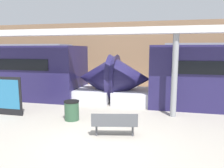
% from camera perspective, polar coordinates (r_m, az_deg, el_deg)
% --- Properties ---
extents(ground_plane, '(60.00, 60.00, 0.00)m').
position_cam_1_polar(ground_plane, '(6.89, -3.37, -15.80)').
color(ground_plane, '#A8A093').
extents(station_wall, '(56.00, 0.20, 5.00)m').
position_cam_1_polar(station_wall, '(17.09, 7.15, 7.58)').
color(station_wall, '#937051').
rests_on(station_wall, ground_plane).
extents(bench_near, '(1.58, 0.74, 0.83)m').
position_cam_1_polar(bench_near, '(7.34, 0.66, -10.10)').
color(bench_near, '#4C4F54').
rests_on(bench_near, ground_plane).
extents(trash_bin, '(0.62, 0.62, 0.82)m').
position_cam_1_polar(trash_bin, '(9.21, -10.47, -6.78)').
color(trash_bin, '#2D5138').
rests_on(trash_bin, ground_plane).
extents(poster_board, '(1.24, 0.07, 1.72)m').
position_cam_1_polar(poster_board, '(10.65, -25.32, -2.84)').
color(poster_board, black).
rests_on(poster_board, ground_plane).
extents(support_column_near, '(0.26, 0.26, 3.55)m').
position_cam_1_polar(support_column_near, '(9.64, 16.02, 1.99)').
color(support_column_near, gray).
rests_on(support_column_near, ground_plane).
extents(canopy_beam, '(28.00, 0.60, 0.28)m').
position_cam_1_polar(canopy_beam, '(9.61, 16.52, 13.38)').
color(canopy_beam, silver).
rests_on(canopy_beam, support_column_near).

